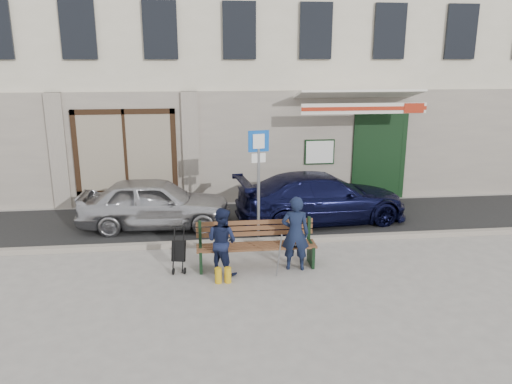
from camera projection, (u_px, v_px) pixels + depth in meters
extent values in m
plane|color=#9E9991|center=(262.00, 271.00, 9.92)|extent=(80.00, 80.00, 0.00)
cube|color=#282828|center=(247.00, 221.00, 12.89)|extent=(60.00, 3.20, 0.01)
cube|color=#9E9384|center=(254.00, 242.00, 11.34)|extent=(60.00, 0.18, 0.12)
cube|color=beige|center=(231.00, 29.00, 16.75)|extent=(20.00, 7.00, 10.00)
cube|color=#9E9384|center=(240.00, 148.00, 14.25)|extent=(20.00, 0.12, 3.20)
cube|color=maroon|center=(126.00, 152.00, 13.97)|extent=(2.50, 0.12, 2.00)
cube|color=black|center=(379.00, 156.00, 14.70)|extent=(1.60, 0.10, 2.60)
cube|color=black|center=(373.00, 156.00, 15.18)|extent=(1.25, 0.90, 2.40)
cube|color=white|center=(320.00, 152.00, 14.44)|extent=(0.80, 0.03, 0.65)
cube|color=white|center=(355.00, 95.00, 13.89)|extent=(3.40, 1.72, 0.42)
cube|color=white|center=(364.00, 108.00, 13.14)|extent=(3.40, 0.05, 0.28)
cube|color=#9F2613|center=(365.00, 109.00, 13.12)|extent=(3.40, 0.02, 0.10)
imported|color=#B1B1B6|center=(155.00, 203.00, 12.31)|extent=(3.77, 1.68, 1.26)
imported|color=black|center=(322.00, 198.00, 12.74)|extent=(4.59, 2.33, 1.28)
cylinder|color=gray|center=(258.00, 189.00, 11.30)|extent=(0.07, 0.07, 2.46)
cube|color=#0C4AB0|center=(259.00, 141.00, 11.01)|extent=(0.47, 0.12, 0.47)
cube|color=white|center=(259.00, 141.00, 10.99)|extent=(0.26, 0.07, 0.32)
cube|color=white|center=(259.00, 158.00, 11.11)|extent=(0.32, 0.09, 0.21)
cube|color=brown|center=(257.00, 246.00, 10.00)|extent=(2.40, 0.50, 0.04)
cube|color=brown|center=(255.00, 228.00, 10.20)|extent=(2.40, 0.10, 0.36)
cube|color=black|center=(201.00, 259.00, 9.94)|extent=(0.06, 0.50, 0.45)
cube|color=black|center=(311.00, 254.00, 10.19)|extent=(0.06, 0.50, 0.45)
cube|color=white|center=(294.00, 245.00, 9.98)|extent=(0.34, 0.25, 0.11)
cylinder|color=gray|center=(279.00, 256.00, 9.39)|extent=(0.07, 0.34, 0.96)
cylinder|color=gold|center=(218.00, 275.00, 9.37)|extent=(0.13, 0.13, 0.30)
cylinder|color=gold|center=(228.00, 275.00, 9.39)|extent=(0.13, 0.13, 0.30)
imported|color=#121A32|center=(295.00, 233.00, 9.84)|extent=(0.60, 0.45, 1.51)
imported|color=#141A37|center=(222.00, 241.00, 9.67)|extent=(0.82, 0.80, 1.34)
cylinder|color=black|center=(173.00, 271.00, 9.76)|extent=(0.06, 0.13, 0.13)
cylinder|color=black|center=(185.00, 271.00, 9.78)|extent=(0.06, 0.13, 0.13)
cube|color=black|center=(179.00, 251.00, 9.86)|extent=(0.30, 0.28, 0.44)
cylinder|color=black|center=(178.00, 226.00, 9.84)|extent=(0.24, 0.08, 0.02)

